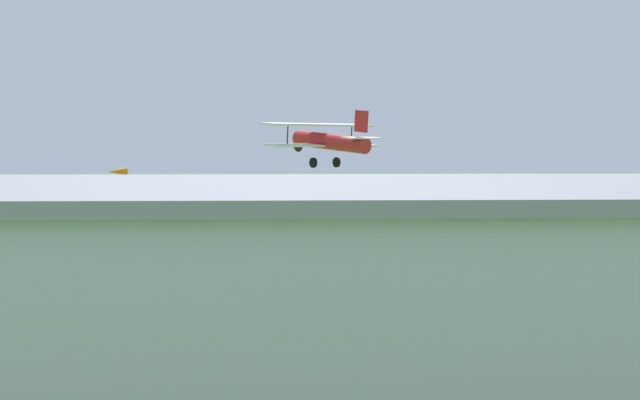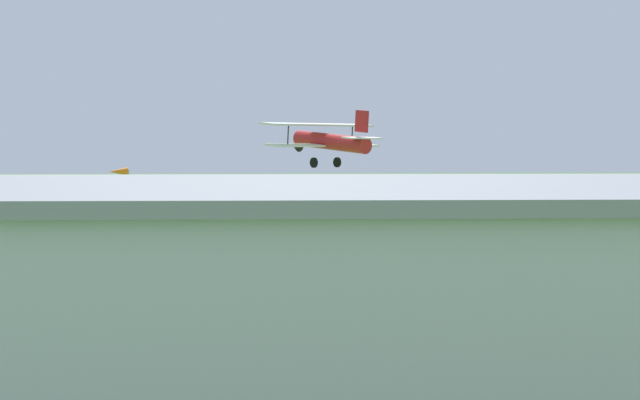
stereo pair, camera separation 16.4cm
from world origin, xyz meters
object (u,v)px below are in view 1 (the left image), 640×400
object	(u,v)px
person_at_fence_line	(500,298)
windsock	(119,178)
person_crossing_taxiway	(579,303)
biplane	(327,140)
person_watching_takeoff	(526,295)
person_walking_on_apron	(48,307)
hangar	(301,311)

from	to	relation	value
person_at_fence_line	windsock	bearing A→B (deg)	-50.52
person_crossing_taxiway	windsock	bearing A→B (deg)	-47.36
person_crossing_taxiway	person_at_fence_line	distance (m)	3.49
biplane	person_watching_takeoff	world-z (taller)	biplane
person_walking_on_apron	windsock	world-z (taller)	windsock
hangar	person_crossing_taxiway	world-z (taller)	hangar
person_at_fence_line	biplane	bearing A→B (deg)	-68.98
biplane	person_walking_on_apron	bearing A→B (deg)	53.70
person_at_fence_line	person_walking_on_apron	bearing A→B (deg)	2.32
person_at_fence_line	windsock	xyz separation A→B (m)	(20.68, -25.10, 4.62)
windsock	person_crossing_taxiway	bearing A→B (deg)	132.64
person_at_fence_line	person_walking_on_apron	xyz separation A→B (m)	(20.15, 0.82, -0.09)
biplane	person_walking_on_apron	world-z (taller)	biplane
hangar	person_walking_on_apron	xyz separation A→B (m)	(10.32, -17.18, -2.64)
person_crossing_taxiway	person_watching_takeoff	bearing A→B (deg)	-39.83
person_crossing_taxiway	person_at_fence_line	bearing A→B (deg)	-16.34
biplane	windsock	xyz separation A→B (m)	(13.96, -7.63, -2.63)
biplane	person_watching_takeoff	size ratio (longest dim) A/B	4.36
biplane	hangar	bearing A→B (deg)	84.98
person_crossing_taxiway	windsock	size ratio (longest dim) A/B	0.25
person_walking_on_apron	person_watching_takeoff	distance (m)	21.59
person_at_fence_line	person_watching_takeoff	world-z (taller)	person_watching_takeoff
person_at_fence_line	person_walking_on_apron	world-z (taller)	person_at_fence_line
person_at_fence_line	person_watching_takeoff	bearing A→B (deg)	-154.76
person_crossing_taxiway	person_watching_takeoff	world-z (taller)	person_watching_takeoff
hangar	windsock	size ratio (longest dim) A/B	5.23
person_crossing_taxiway	person_walking_on_apron	bearing A→B (deg)	-0.40
person_at_fence_line	windsock	distance (m)	32.85
biplane	person_walking_on_apron	distance (m)	23.85
person_crossing_taxiway	person_walking_on_apron	size ratio (longest dim) A/B	0.97
hangar	person_at_fence_line	world-z (taller)	hangar
person_crossing_taxiway	person_walking_on_apron	xyz separation A→B (m)	(23.50, -0.17, 0.02)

